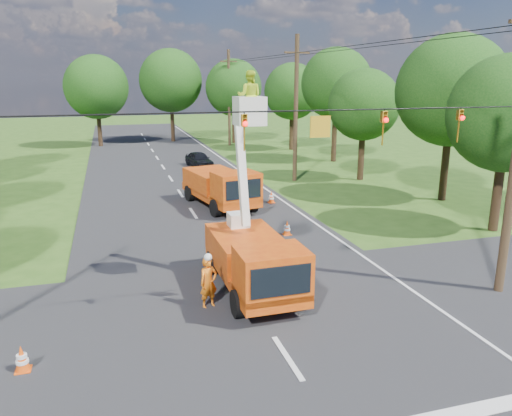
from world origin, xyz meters
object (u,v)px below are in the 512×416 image
object	(u,v)px
tree_right_b	(452,91)
pole_right_far	(229,97)
bucket_truck	(254,249)
tree_right_d	(336,83)
second_truck	(221,186)
traffic_cone_2	(243,252)
tree_right_e	(292,91)
traffic_cone_3	(287,228)
tree_far_b	(171,81)
distant_car	(199,159)
traffic_cone_7	(271,197)
tree_right_c	(364,105)
tree_far_a	(96,87)
ground_worker	(209,283)
tree_right_a	(507,114)
traffic_cone_4	(22,359)
pole_right_mid	(296,108)
tree_far_c	(234,88)

from	to	relation	value
tree_right_b	pole_right_far	bearing A→B (deg)	103.07
bucket_truck	tree_right_d	distance (m)	29.01
bucket_truck	pole_right_far	xyz separation A→B (m)	(8.16, 37.62, 3.54)
second_truck	pole_right_far	world-z (taller)	pole_right_far
traffic_cone_2	tree_right_e	bearing A→B (deg)	66.21
traffic_cone_3	tree_far_b	world-z (taller)	tree_far_b
distant_car	traffic_cone_2	xyz separation A→B (m)	(-2.17, -22.02, -0.27)
traffic_cone_3	tree_right_b	size ratio (longest dim) A/B	0.07
traffic_cone_7	tree_right_c	world-z (taller)	tree_right_c
bucket_truck	tree_far_a	xyz separation A→B (m)	(-5.34, 40.62, 4.62)
tree_right_c	tree_right_d	xyz separation A→B (m)	(1.60, 8.00, 1.37)
ground_worker	traffic_cone_7	size ratio (longest dim) A/B	2.37
ground_worker	pole_right_far	world-z (taller)	pole_right_far
tree_right_c	tree_right_a	bearing A→B (deg)	-88.68
ground_worker	tree_right_c	world-z (taller)	tree_right_c
pole_right_far	tree_far_b	size ratio (longest dim) A/B	0.97
ground_worker	tree_right_c	distance (m)	23.12
traffic_cone_4	tree_right_c	distance (m)	28.33
traffic_cone_4	tree_right_e	world-z (taller)	tree_right_e
tree_right_d	tree_right_b	bearing A→B (deg)	-89.24
tree_right_e	tree_right_a	bearing A→B (deg)	-90.59
bucket_truck	tree_right_e	bearing A→B (deg)	66.95
ground_worker	tree_right_a	bearing A→B (deg)	-1.82
traffic_cone_2	traffic_cone_3	distance (m)	3.90
tree_right_b	tree_right_d	world-z (taller)	tree_right_d
tree_right_a	traffic_cone_2	bearing A→B (deg)	-177.14
distant_car	pole_right_mid	distance (m)	10.29
traffic_cone_3	tree_right_d	size ratio (longest dim) A/B	0.07
bucket_truck	tree_right_d	xyz separation A→B (m)	(14.46, 24.62, 5.11)
ground_worker	traffic_cone_3	size ratio (longest dim) A/B	2.37
bucket_truck	traffic_cone_3	xyz separation A→B (m)	(3.26, 5.64, -1.21)
traffic_cone_2	tree_right_a	size ratio (longest dim) A/B	0.09
distant_car	traffic_cone_3	distance (m)	19.38
second_truck	traffic_cone_4	size ratio (longest dim) A/B	9.26
bucket_truck	tree_far_b	bearing A→B (deg)	85.80
pole_right_far	tree_right_a	world-z (taller)	pole_right_far
traffic_cone_4	tree_right_b	size ratio (longest dim) A/B	0.07
pole_right_far	tree_right_c	distance (m)	21.52
ground_worker	traffic_cone_4	distance (m)	5.71
tree_right_c	tree_right_b	bearing A→B (deg)	-75.58
distant_car	tree_right_a	world-z (taller)	tree_right_a
bucket_truck	distant_car	distance (m)	25.15
tree_right_e	tree_far_b	bearing A→B (deg)	137.20
bucket_truck	tree_far_a	size ratio (longest dim) A/B	0.78
pole_right_far	tree_far_c	xyz separation A→B (m)	(1.00, 2.00, 0.96)
traffic_cone_7	tree_right_e	size ratio (longest dim) A/B	0.08
traffic_cone_2	tree_far_b	size ratio (longest dim) A/B	0.07
traffic_cone_4	tree_right_d	world-z (taller)	tree_right_d
tree_right_b	tree_far_b	xyz separation A→B (m)	(-12.00, 33.00, 0.37)
tree_right_b	tree_far_a	size ratio (longest dim) A/B	1.02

